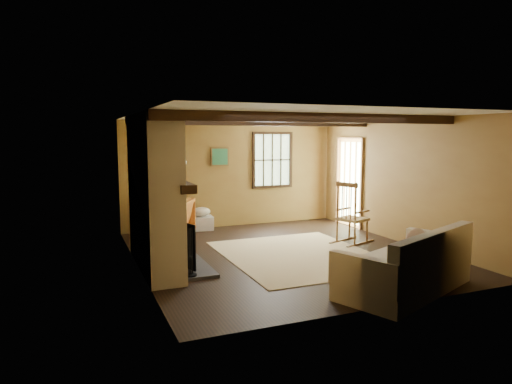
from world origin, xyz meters
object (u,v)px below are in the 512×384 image
fireplace (155,198)px  sofa (409,269)px  laundry_basket (201,223)px  rocking_chair (351,217)px  armchair (170,218)px

fireplace → sofa: 3.85m
sofa → laundry_basket: sofa is taller
sofa → laundry_basket: size_ratio=4.65×
rocking_chair → armchair: rocking_chair is taller
rocking_chair → sofa: bearing=141.0°
sofa → armchair: bearing=94.6°
rocking_chair → sofa: size_ratio=0.52×
laundry_basket → armchair: bearing=-149.6°
sofa → armchair: sofa is taller
sofa → laundry_basket: 5.17m
fireplace → rocking_chair: fireplace is taller
fireplace → sofa: bearing=-39.4°
fireplace → armchair: fireplace is taller
sofa → rocking_chair: bearing=49.8°
sofa → laundry_basket: (-1.49, 4.94, -0.16)m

